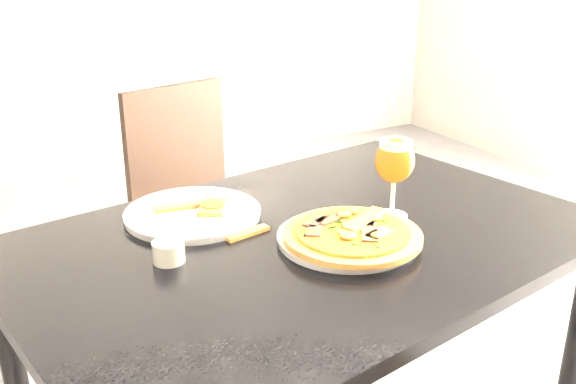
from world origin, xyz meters
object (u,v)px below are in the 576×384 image
dining_table (309,272)px  beer_glass (395,161)px  pizza (353,233)px  chair_far (199,206)px

dining_table → beer_glass: beer_glass is taller
beer_glass → pizza: bearing=-153.7°
pizza → beer_glass: bearing=26.3°
chair_far → pizza: 1.00m
dining_table → chair_far: (0.07, 0.87, -0.17)m
dining_table → pizza: size_ratio=4.74×
dining_table → pizza: bearing=-68.5°
pizza → beer_glass: (0.15, 0.08, 0.11)m
dining_table → beer_glass: 0.30m
chair_far → dining_table: bearing=-110.0°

